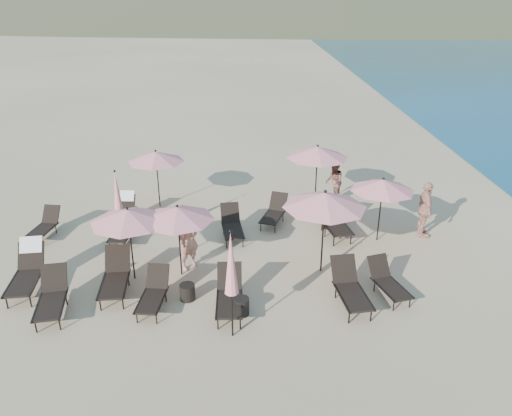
{
  "coord_description": "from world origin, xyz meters",
  "views": [
    {
      "loc": [
        -0.29,
        -10.89,
        7.44
      ],
      "look_at": [
        -0.02,
        3.5,
        1.1
      ],
      "focal_mm": 35.0,
      "sensor_mm": 36.0,
      "label": 1
    }
  ],
  "objects_px": {
    "lounger_3": "(229,294)",
    "umbrella_open_2": "(325,200)",
    "lounger_4": "(350,287)",
    "lounger_10": "(333,220)",
    "umbrella_open_4": "(317,152)",
    "lounger_12": "(52,296)",
    "umbrella_open_1": "(178,213)",
    "beachgoer_c": "(425,210)",
    "umbrella_closed_1": "(117,195)",
    "side_table_1": "(242,306)",
    "side_table_0": "(187,292)",
    "lounger_7": "(124,228)",
    "beachgoer_b": "(334,182)",
    "lounger_1": "(115,276)",
    "lounger_6": "(124,211)",
    "lounger_9": "(274,212)",
    "umbrella_closed_0": "(231,264)",
    "lounger_11": "(336,217)",
    "lounger_5": "(388,281)",
    "lounger_0": "(27,269)",
    "beachgoer_a": "(188,239)",
    "lounger_13": "(45,225)",
    "umbrella_open_3": "(156,157)",
    "lounger_8": "(232,225)",
    "lounger_2": "(153,293)",
    "umbrella_open_0": "(128,216)",
    "umbrella_open_5": "(383,185)"
  },
  "relations": [
    {
      "from": "lounger_5",
      "to": "umbrella_open_5",
      "type": "xyz_separation_m",
      "value": [
        0.51,
        3.13,
        1.49
      ]
    },
    {
      "from": "lounger_5",
      "to": "umbrella_open_0",
      "type": "bearing_deg",
      "value": 155.33
    },
    {
      "from": "lounger_7",
      "to": "beachgoer_b",
      "type": "relative_size",
      "value": 0.99
    },
    {
      "from": "umbrella_open_2",
      "to": "side_table_0",
      "type": "bearing_deg",
      "value": -159.56
    },
    {
      "from": "lounger_12",
      "to": "lounger_7",
      "type": "bearing_deg",
      "value": 66.81
    },
    {
      "from": "lounger_2",
      "to": "beachgoer_c",
      "type": "xyz_separation_m",
      "value": [
        8.11,
        3.84,
        0.52
      ]
    },
    {
      "from": "beachgoer_b",
      "to": "lounger_5",
      "type": "bearing_deg",
      "value": 5.62
    },
    {
      "from": "umbrella_open_1",
      "to": "beachgoer_a",
      "type": "bearing_deg",
      "value": 62.22
    },
    {
      "from": "lounger_6",
      "to": "umbrella_open_3",
      "type": "bearing_deg",
      "value": 59.72
    },
    {
      "from": "lounger_12",
      "to": "umbrella_open_1",
      "type": "distance_m",
      "value": 3.75
    },
    {
      "from": "lounger_6",
      "to": "lounger_7",
      "type": "distance_m",
      "value": 1.26
    },
    {
      "from": "lounger_10",
      "to": "side_table_1",
      "type": "xyz_separation_m",
      "value": [
        -2.99,
        -4.44,
        -0.26
      ]
    },
    {
      "from": "lounger_4",
      "to": "lounger_10",
      "type": "bearing_deg",
      "value": 79.25
    },
    {
      "from": "lounger_1",
      "to": "lounger_13",
      "type": "xyz_separation_m",
      "value": [
        -3.1,
        3.34,
        -0.08
      ]
    },
    {
      "from": "lounger_7",
      "to": "beachgoer_c",
      "type": "distance_m",
      "value": 9.7
    },
    {
      "from": "lounger_3",
      "to": "beachgoer_c",
      "type": "height_order",
      "value": "beachgoer_c"
    },
    {
      "from": "lounger_8",
      "to": "lounger_7",
      "type": "bearing_deg",
      "value": 174.59
    },
    {
      "from": "lounger_0",
      "to": "umbrella_open_4",
      "type": "bearing_deg",
      "value": 26.1
    },
    {
      "from": "lounger_6",
      "to": "lounger_9",
      "type": "distance_m",
      "value": 5.15
    },
    {
      "from": "lounger_12",
      "to": "umbrella_closed_0",
      "type": "height_order",
      "value": "umbrella_closed_0"
    },
    {
      "from": "umbrella_open_1",
      "to": "umbrella_open_2",
      "type": "xyz_separation_m",
      "value": [
        3.98,
        0.12,
        0.3
      ]
    },
    {
      "from": "umbrella_open_1",
      "to": "side_table_0",
      "type": "bearing_deg",
      "value": -76.2
    },
    {
      "from": "lounger_11",
      "to": "side_table_1",
      "type": "height_order",
      "value": "lounger_11"
    },
    {
      "from": "lounger_11",
      "to": "umbrella_open_2",
      "type": "xyz_separation_m",
      "value": [
        -0.89,
        -2.76,
        1.78
      ]
    },
    {
      "from": "lounger_1",
      "to": "lounger_11",
      "type": "xyz_separation_m",
      "value": [
        6.49,
        3.74,
        -0.05
      ]
    },
    {
      "from": "umbrella_closed_0",
      "to": "beachgoer_b",
      "type": "xyz_separation_m",
      "value": [
        3.62,
        7.97,
        -1.11
      ]
    },
    {
      "from": "umbrella_closed_0",
      "to": "umbrella_closed_1",
      "type": "distance_m",
      "value": 5.6
    },
    {
      "from": "umbrella_open_2",
      "to": "beachgoer_a",
      "type": "relative_size",
      "value": 1.34
    },
    {
      "from": "lounger_6",
      "to": "beachgoer_a",
      "type": "bearing_deg",
      "value": -47.38
    },
    {
      "from": "lounger_1",
      "to": "lounger_3",
      "type": "relative_size",
      "value": 1.08
    },
    {
      "from": "lounger_5",
      "to": "umbrella_closed_1",
      "type": "height_order",
      "value": "umbrella_closed_1"
    },
    {
      "from": "lounger_2",
      "to": "umbrella_open_3",
      "type": "distance_m",
      "value": 6.67
    },
    {
      "from": "lounger_3",
      "to": "umbrella_open_2",
      "type": "height_order",
      "value": "umbrella_open_2"
    },
    {
      "from": "lounger_6",
      "to": "lounger_12",
      "type": "relative_size",
      "value": 0.9
    },
    {
      "from": "lounger_2",
      "to": "umbrella_open_0",
      "type": "height_order",
      "value": "umbrella_open_0"
    },
    {
      "from": "umbrella_closed_0",
      "to": "beachgoer_b",
      "type": "height_order",
      "value": "umbrella_closed_0"
    },
    {
      "from": "lounger_6",
      "to": "umbrella_open_1",
      "type": "height_order",
      "value": "umbrella_open_1"
    },
    {
      "from": "lounger_9",
      "to": "lounger_11",
      "type": "relative_size",
      "value": 1.0
    },
    {
      "from": "lounger_4",
      "to": "umbrella_closed_1",
      "type": "relative_size",
      "value": 0.71
    },
    {
      "from": "lounger_10",
      "to": "umbrella_open_2",
      "type": "distance_m",
      "value": 3.02
    },
    {
      "from": "umbrella_closed_1",
      "to": "side_table_1",
      "type": "distance_m",
      "value": 5.36
    },
    {
      "from": "lounger_12",
      "to": "lounger_13",
      "type": "distance_m",
      "value": 4.57
    },
    {
      "from": "lounger_8",
      "to": "beachgoer_c",
      "type": "distance_m",
      "value": 6.25
    },
    {
      "from": "lounger_2",
      "to": "beachgoer_b",
      "type": "xyz_separation_m",
      "value": [
        5.64,
        6.75,
        0.4
      ]
    },
    {
      "from": "umbrella_open_2",
      "to": "umbrella_open_3",
      "type": "xyz_separation_m",
      "value": [
        -5.36,
        4.76,
        -0.28
      ]
    },
    {
      "from": "umbrella_open_4",
      "to": "beachgoer_c",
      "type": "distance_m",
      "value": 4.2
    },
    {
      "from": "side_table_0",
      "to": "side_table_1",
      "type": "distance_m",
      "value": 1.57
    },
    {
      "from": "umbrella_open_4",
      "to": "lounger_12",
      "type": "bearing_deg",
      "value": -138.85
    },
    {
      "from": "lounger_12",
      "to": "side_table_1",
      "type": "distance_m",
      "value": 4.72
    },
    {
      "from": "side_table_1",
      "to": "beachgoer_b",
      "type": "xyz_separation_m",
      "value": [
        3.42,
        7.13,
        0.58
      ]
    }
  ]
}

